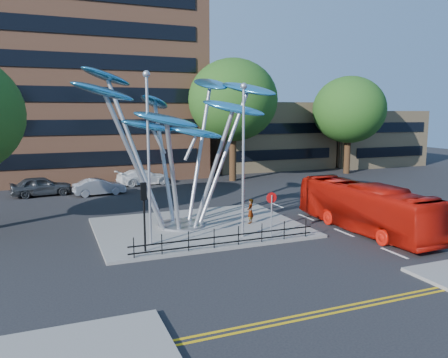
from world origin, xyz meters
name	(u,v)px	position (x,y,z in m)	size (l,w,h in m)	color
ground	(259,257)	(0.00, 0.00, 0.00)	(120.00, 120.00, 0.00)	black
traffic_island	(199,227)	(-1.00, 6.00, 0.07)	(12.00, 9.00, 0.15)	slate
double_yellow_near	(334,308)	(0.00, -6.00, 0.01)	(40.00, 0.12, 0.01)	gold
double_yellow_far	(339,312)	(0.00, -6.30, 0.01)	(40.00, 0.12, 0.01)	gold
brick_tower	(74,34)	(-6.00, 32.00, 15.00)	(25.00, 15.00, 30.00)	#955D41
low_building_near	(267,135)	(16.00, 30.00, 4.00)	(15.00, 8.00, 8.00)	tan
low_building_far	(369,138)	(30.00, 28.00, 3.50)	(12.00, 8.00, 7.00)	tan
tree_right	(233,100)	(8.00, 22.00, 8.04)	(8.80, 8.80, 12.11)	black
tree_far	(349,110)	(22.00, 22.00, 7.11)	(8.00, 8.00, 10.81)	black
leaf_sculpture	(177,113)	(-2.07, 6.68, 6.87)	(12.72, 9.54, 9.51)	#9EA0A5
street_lamp_left	(148,144)	(-4.50, 3.50, 5.36)	(0.36, 0.36, 8.80)	#9EA0A5
street_lamp_right	(243,147)	(0.50, 3.00, 5.09)	(0.36, 0.36, 8.30)	#9EA0A5
traffic_light_island	(144,202)	(-5.00, 2.50, 2.61)	(0.28, 0.18, 3.42)	black
no_entry_sign_island	(272,207)	(2.00, 2.52, 1.82)	(0.60, 0.10, 2.45)	#9EA0A5
pedestrian_railing_front	(226,239)	(-1.00, 1.70, 0.55)	(10.00, 0.06, 1.00)	black
red_bus	(365,207)	(7.81, 1.88, 1.41)	(2.37, 10.13, 2.82)	#AD1108
pedestrian	(250,211)	(2.11, 5.45, 0.91)	(0.56, 0.37, 1.53)	gray
parked_car_left	(41,186)	(-9.88, 20.62, 0.82)	(1.94, 4.81, 1.64)	#3A3D41
parked_car_mid	(99,187)	(-5.38, 19.18, 0.70)	(1.47, 4.22, 1.39)	#B0B1B8
parked_car_right	(143,177)	(-0.88, 23.00, 0.74)	(2.07, 5.10, 1.48)	silver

